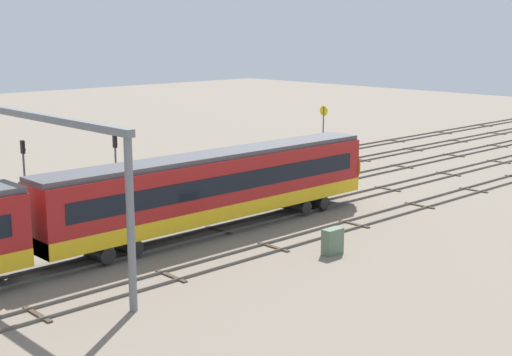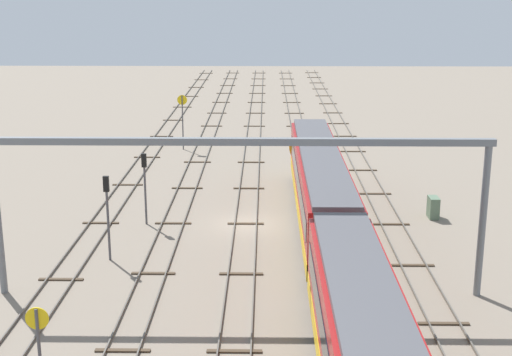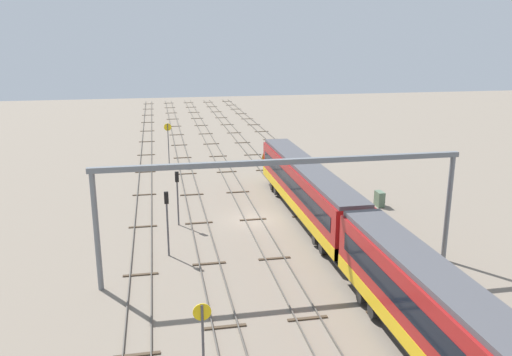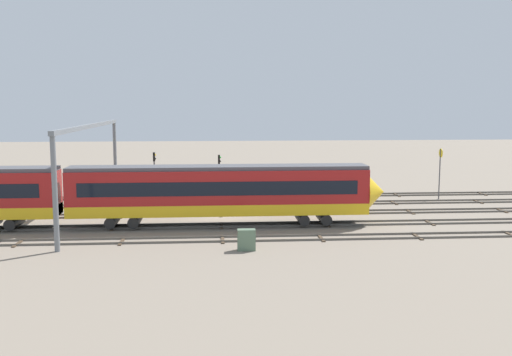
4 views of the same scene
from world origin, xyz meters
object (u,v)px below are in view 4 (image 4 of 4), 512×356
(speed_sign_near_foreground, at_px, (440,166))
(signal_light_trackside_departure, at_px, (219,171))
(overhead_gantry, at_px, (91,143))
(signal_light_trackside_approach, at_px, (154,170))
(relay_cabinet, at_px, (246,240))

(speed_sign_near_foreground, xyz_separation_m, signal_light_trackside_departure, (-22.80, -0.10, -0.32))
(overhead_gantry, height_order, signal_light_trackside_approach, overhead_gantry)
(speed_sign_near_foreground, bearing_deg, overhead_gantry, -168.85)
(relay_cabinet, bearing_deg, speed_sign_near_foreground, 42.55)
(overhead_gantry, height_order, speed_sign_near_foreground, overhead_gantry)
(speed_sign_near_foreground, xyz_separation_m, signal_light_trackside_approach, (-29.34, 0.95, -0.20))
(overhead_gantry, bearing_deg, relay_cabinet, -44.92)
(signal_light_trackside_departure, bearing_deg, overhead_gantry, -149.44)
(signal_light_trackside_departure, bearing_deg, speed_sign_near_foreground, 0.25)
(overhead_gantry, xyz_separation_m, signal_light_trackside_approach, (4.64, 7.65, -3.24))
(speed_sign_near_foreground, relative_size, relay_cabinet, 3.63)
(speed_sign_near_foreground, height_order, signal_light_trackside_approach, speed_sign_near_foreground)
(overhead_gantry, bearing_deg, signal_light_trackside_departure, 30.56)
(overhead_gantry, distance_m, signal_light_trackside_approach, 9.51)
(signal_light_trackside_approach, height_order, relay_cabinet, signal_light_trackside_approach)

